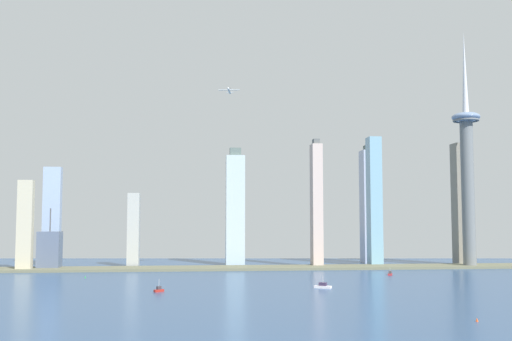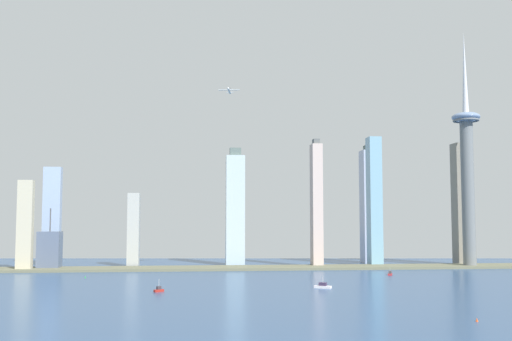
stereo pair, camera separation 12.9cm
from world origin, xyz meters
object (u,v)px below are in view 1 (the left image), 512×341
Objects in this scene: observation_tower at (467,162)px; skyscraper_0 at (371,206)px; skyscraper_4 at (463,204)px; boat_1 at (159,290)px; skyscraper_6 at (374,201)px; channel_buoy_1 at (477,320)px; skyscraper_5 at (235,209)px; boat_0 at (390,274)px; skyscraper_2 at (52,216)px; skyscraper_3 at (134,230)px; skyscraper_7 at (25,225)px; channel_buoy_0 at (85,277)px; skyscraper_8 at (317,204)px; airplane at (229,90)px; boat_2 at (323,286)px; skyscraper_1 at (50,250)px.

observation_tower is 151.64m from skyscraper_0.
skyscraper_4 is 16.97× the size of boat_1.
skyscraper_6 reaches higher than channel_buoy_1.
skyscraper_4 reaches higher than skyscraper_5.
boat_1 is at bearing 138.81° from channel_buoy_1.
skyscraper_5 is 9.44× the size of boat_0.
skyscraper_2 is at bearing 175.60° from skyscraper_4.
observation_tower is 570.44m from skyscraper_2.
skyscraper_5 is 66.96× the size of channel_buoy_1.
observation_tower reaches higher than skyscraper_3.
boat_1 is at bearing -53.28° from skyscraper_7.
skyscraper_3 is at bearing 75.98° from channel_buoy_0.
skyscraper_7 is 373.63m from skyscraper_8.
skyscraper_6 is 254.75m from airplane.
observation_tower is at bearing -8.00° from skyscraper_8.
boat_2 is (-139.87, -315.38, -81.97)m from skyscraper_0.
boat_1 reaches higher than channel_buoy_0.
skyscraper_4 is 500.85m from boat_1.
skyscraper_6 reaches higher than channel_buoy_0.
skyscraper_2 is 626.56m from channel_buoy_1.
boat_0 is at bearing -137.45° from skyscraper_4.
skyscraper_1 is 561.67m from channel_buoy_1.
skyscraper_6 is at bearing -6.39° from skyscraper_2.
observation_tower reaches higher than skyscraper_5.
boat_2 reaches higher than channel_buoy_0.
boat_1 is (49.65, -285.12, -47.38)m from skyscraper_3.
skyscraper_8 is at bearing 172.00° from observation_tower.
skyscraper_4 is at bearing -22.78° from skyscraper_0.
channel_buoy_1 is at bearing -114.66° from observation_tower.
channel_buoy_0 is 281.56m from airplane.
boat_2 is at bearing -100.36° from skyscraper_8.
skyscraper_3 is 3.42× the size of airplane.
boat_0 is (58.94, -125.82, -82.15)m from skyscraper_8.
channel_buoy_0 is (90.81, -99.49, -54.59)m from skyscraper_7.
channel_buoy_0 is (65.01, -118.41, -22.75)m from skyscraper_1.
boat_1 is 4.66× the size of channel_buoy_1.
skyscraper_1 is at bearing -94.52° from airplane.
skyscraper_4 is 79.06× the size of channel_buoy_1.
channel_buoy_1 is at bearing -88.81° from skyscraper_8.
skyscraper_1 is 4.72× the size of boat_2.
boat_1 is (-253.30, -139.67, 0.17)m from boat_0.
boat_1 is at bearing -106.06° from skyscraper_5.
skyscraper_5 reaches higher than skyscraper_3.
skyscraper_6 is at bearing 2.44° from skyscraper_1.
skyscraper_5 is 245.11m from boat_0.
observation_tower is 1.84× the size of skyscraper_0.
observation_tower is at bearing -8.84° from skyscraper_2.
boat_1 is 270.55m from channel_buoy_1.
skyscraper_6 is (-117.21, 37.40, -51.66)m from observation_tower.
skyscraper_7 is 6.82× the size of boat_2.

